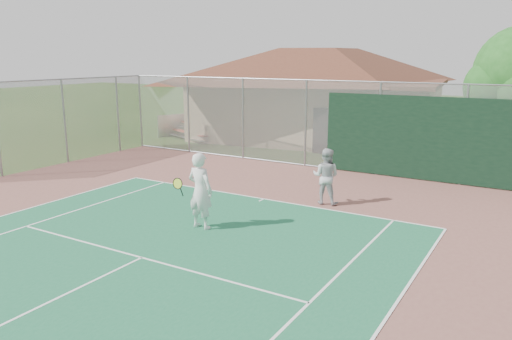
{
  "coord_description": "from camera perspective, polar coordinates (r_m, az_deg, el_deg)",
  "views": [
    {
      "loc": [
        7.55,
        -1.25,
        4.42
      ],
      "look_at": [
        1.02,
        9.7,
        1.51
      ],
      "focal_mm": 35.0,
      "sensor_mm": 36.0,
      "label": 1
    }
  ],
  "objects": [
    {
      "name": "bleachers",
      "position": [
        27.61,
        -6.93,
        4.94
      ],
      "size": [
        3.93,
        3.03,
        1.23
      ],
      "rotation": [
        0.0,
        0.0,
        -0.38
      ],
      "color": "#A43A26",
      "rests_on": "ground"
    },
    {
      "name": "clubhouse",
      "position": [
        27.49,
        7.19,
        9.65
      ],
      "size": [
        14.28,
        10.42,
        5.74
      ],
      "rotation": [
        0.0,
        0.0,
        0.12
      ],
      "color": "tan",
      "rests_on": "ground"
    },
    {
      "name": "back_fence",
      "position": [
        19.22,
        14.09,
        4.26
      ],
      "size": [
        20.08,
        0.11,
        3.53
      ],
      "color": "gray",
      "rests_on": "ground"
    },
    {
      "name": "player_grey_back",
      "position": [
        15.24,
        7.98,
        -0.78
      ],
      "size": [
        0.9,
        0.74,
        1.71
      ],
      "rotation": [
        0.0,
        0.0,
        3.26
      ],
      "color": "#B1B3B6",
      "rests_on": "ground"
    },
    {
      "name": "side_fence_left",
      "position": [
        22.46,
        -21.03,
        5.2
      ],
      "size": [
        0.08,
        9.0,
        3.5
      ],
      "color": "gray",
      "rests_on": "ground"
    },
    {
      "name": "player_white_front",
      "position": [
        12.98,
        -6.4,
        -2.45
      ],
      "size": [
        1.04,
        0.62,
        2.01
      ],
      "rotation": [
        0.0,
        0.0,
        3.1
      ],
      "color": "silver",
      "rests_on": "ground"
    }
  ]
}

